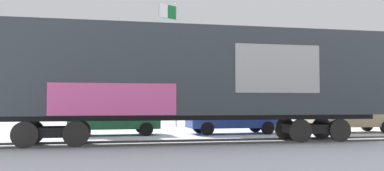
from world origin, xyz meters
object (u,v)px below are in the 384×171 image
object	(u,v)px
flagpole	(173,45)
parked_car_tan	(349,115)
freight_car	(191,74)
parked_car_blue	(231,117)
parked_car_green	(113,119)

from	to	relation	value
flagpole	parked_car_tan	distance (m)	11.91
flagpole	parked_car_tan	size ratio (longest dim) A/B	1.87
freight_car	parked_car_blue	distance (m)	5.70
freight_car	parked_car_blue	xyz separation A→B (m)	(2.79, 4.63, -1.80)
parked_car_blue	parked_car_tan	world-z (taller)	parked_car_tan
flagpole	freight_car	bearing A→B (deg)	-92.58
parked_car_green	parked_car_tan	distance (m)	12.27
flagpole	parked_car_blue	world-z (taller)	flagpole
parked_car_green	parked_car_blue	distance (m)	5.90
freight_car	parked_car_blue	world-z (taller)	freight_car
parked_car_green	parked_car_blue	world-z (taller)	parked_car_blue
parked_car_green	parked_car_tan	xyz separation A→B (m)	(12.27, -0.02, 0.12)
freight_car	parked_car_tan	xyz separation A→B (m)	(9.16, 4.58, -1.76)
flagpole	parked_car_green	size ratio (longest dim) A/B	1.87
parked_car_green	parked_car_blue	bearing A→B (deg)	0.25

